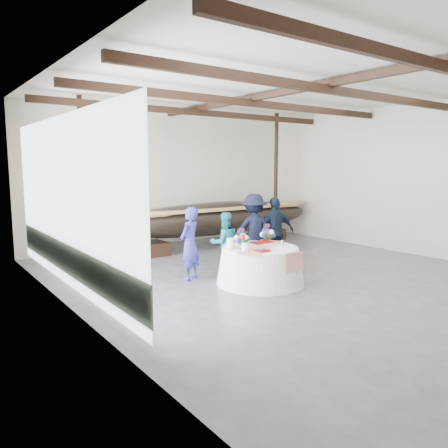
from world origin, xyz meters
TOP-DOWN VIEW (x-y plane):
  - floor at (0.00, 0.00)m, footprint 10.00×12.00m
  - wall_back at (0.00, 6.00)m, footprint 10.00×0.02m
  - wall_left at (-5.00, 0.00)m, footprint 0.02×12.00m
  - wall_right at (5.00, 0.00)m, footprint 0.02×12.00m
  - ceiling at (0.00, 0.00)m, footprint 10.00×12.00m
  - pavilion_structure at (0.00, 0.77)m, footprint 9.80×11.76m
  - open_bay at (-4.95, 1.00)m, footprint 0.03×7.00m
  - longboat_display at (0.93, 4.39)m, footprint 7.90×1.58m
  - banquet_table at (-0.96, 0.04)m, footprint 1.99×1.99m
  - tabletop_items at (-1.01, 0.19)m, footprint 1.85×1.43m
  - guest_woman_blue at (-2.06, 1.29)m, footprint 0.75×0.67m
  - guest_woman_teal at (-1.02, 1.33)m, footprint 0.87×0.75m
  - guest_man_left at (-0.01, 1.40)m, footprint 1.43×1.14m
  - guest_man_right at (0.51, 1.15)m, footprint 1.16×0.71m

SIDE VIEW (x-z plane):
  - floor at x=0.00m, z-range -0.01..0.01m
  - banquet_table at x=-0.96m, z-range 0.00..0.85m
  - guest_woman_teal at x=-1.02m, z-range 0.00..1.53m
  - guest_woman_blue at x=-2.06m, z-range 0.00..1.72m
  - guest_man_right at x=0.51m, z-range 0.00..1.85m
  - longboat_display at x=0.93m, z-range 0.21..1.69m
  - guest_man_left at x=-0.01m, z-range 0.00..1.94m
  - tabletop_items at x=-1.01m, z-range 0.80..1.20m
  - open_bay at x=-4.95m, z-range 0.23..3.43m
  - wall_back at x=0.00m, z-range 0.00..4.50m
  - wall_left at x=-5.00m, z-range 0.00..4.50m
  - wall_right at x=5.00m, z-range 0.00..4.50m
  - pavilion_structure at x=0.00m, z-range 1.75..6.25m
  - ceiling at x=0.00m, z-range 4.50..4.50m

